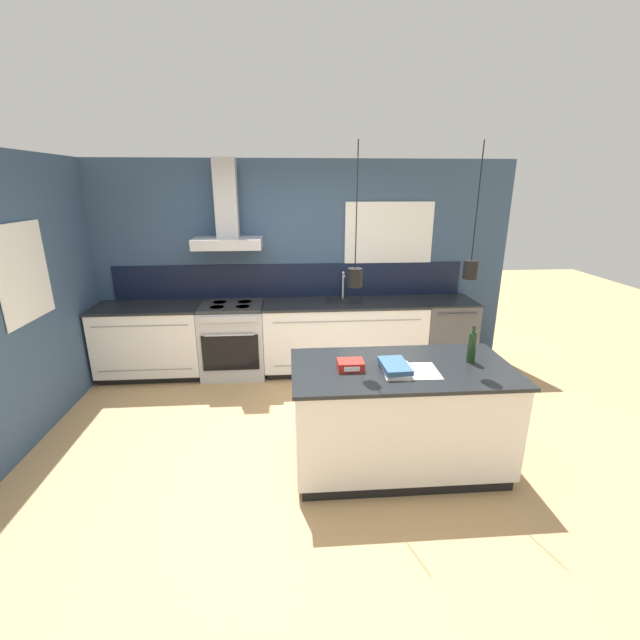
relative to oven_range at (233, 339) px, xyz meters
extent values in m
plane|color=tan|center=(0.73, -1.69, -0.46)|extent=(16.00, 16.00, 0.00)
cube|color=#354C6B|center=(0.73, 0.34, 0.84)|extent=(5.60, 0.06, 2.60)
cube|color=black|center=(0.73, 0.30, 0.67)|extent=(4.42, 0.02, 0.43)
cube|color=white|center=(1.98, 0.30, 1.16)|extent=(1.12, 0.01, 0.96)
cube|color=black|center=(1.98, 0.31, 1.16)|extent=(1.04, 0.01, 0.88)
cube|color=#B5B5BA|center=(0.00, 0.08, 1.18)|extent=(0.80, 0.46, 0.12)
cube|color=#B5B5BA|center=(0.00, 0.17, 1.69)|extent=(0.26, 0.20, 0.90)
cylinder|color=black|center=(1.20, -1.97, 1.70)|extent=(0.01, 0.01, 0.89)
cylinder|color=black|center=(1.20, -1.97, 1.19)|extent=(0.11, 0.11, 0.14)
sphere|color=#F9D18C|center=(1.20, -1.97, 1.19)|extent=(0.06, 0.06, 0.06)
cylinder|color=black|center=(2.07, -2.00, 1.73)|extent=(0.01, 0.01, 0.83)
cylinder|color=black|center=(2.07, -2.00, 1.24)|extent=(0.11, 0.11, 0.14)
sphere|color=#F9D18C|center=(2.07, -2.00, 1.24)|extent=(0.06, 0.06, 0.06)
cube|color=#354C6B|center=(-1.70, -0.99, 0.84)|extent=(0.06, 3.80, 2.60)
cube|color=white|center=(-1.65, -1.14, 1.09)|extent=(0.01, 0.76, 0.88)
cube|color=black|center=(-1.66, -1.14, 1.09)|extent=(0.01, 0.68, 0.80)
cube|color=black|center=(-1.01, 0.03, -0.41)|extent=(1.20, 0.56, 0.09)
cube|color=white|center=(-1.01, 0.00, 0.03)|extent=(1.23, 0.62, 0.79)
cube|color=gray|center=(-1.01, -0.31, 0.30)|extent=(1.09, 0.01, 0.01)
cube|color=gray|center=(-1.01, -0.31, -0.25)|extent=(1.09, 0.01, 0.01)
cube|color=black|center=(-1.01, 0.00, 0.44)|extent=(1.26, 0.64, 0.03)
cube|color=black|center=(1.39, 0.03, -0.41)|extent=(1.94, 0.56, 0.09)
cube|color=white|center=(1.39, 0.00, 0.03)|extent=(2.00, 0.62, 0.79)
cube|color=gray|center=(1.39, -0.31, 0.30)|extent=(1.76, 0.01, 0.01)
cube|color=gray|center=(1.39, -0.31, -0.25)|extent=(1.76, 0.01, 0.01)
cube|color=black|center=(1.39, 0.00, 0.44)|extent=(2.03, 0.64, 0.03)
cube|color=#262628|center=(1.39, 0.05, 0.45)|extent=(0.48, 0.34, 0.01)
cylinder|color=#B5B5BA|center=(1.39, 0.18, 0.62)|extent=(0.02, 0.02, 0.33)
sphere|color=#B5B5BA|center=(1.39, 0.18, 0.79)|extent=(0.03, 0.03, 0.03)
cylinder|color=#B5B5BA|center=(1.39, 0.12, 0.77)|extent=(0.02, 0.12, 0.02)
cube|color=#B5B5BA|center=(0.00, 0.00, -0.02)|extent=(0.77, 0.62, 0.87)
cube|color=black|center=(0.00, -0.31, -0.06)|extent=(0.66, 0.02, 0.44)
cylinder|color=#B5B5BA|center=(0.00, -0.34, 0.17)|extent=(0.58, 0.02, 0.02)
cube|color=#B5B5BA|center=(0.00, -0.32, 0.36)|extent=(0.66, 0.02, 0.07)
cube|color=#2D2D30|center=(0.00, 0.00, 0.43)|extent=(0.77, 0.60, 0.04)
cylinder|color=black|center=(-0.15, 0.11, 0.45)|extent=(0.17, 0.17, 0.00)
cylinder|color=black|center=(0.15, 0.11, 0.45)|extent=(0.17, 0.17, 0.00)
cylinder|color=black|center=(-0.15, -0.10, 0.45)|extent=(0.17, 0.17, 0.00)
cylinder|color=black|center=(0.15, -0.10, 0.45)|extent=(0.17, 0.17, 0.00)
cube|color=#4C4C51|center=(2.72, 0.00, -0.01)|extent=(0.63, 0.62, 0.89)
cube|color=black|center=(2.72, 0.00, 0.44)|extent=(0.63, 0.62, 0.02)
cylinder|color=#4C4C51|center=(2.72, -0.33, 0.36)|extent=(0.48, 0.02, 0.02)
cube|color=black|center=(1.60, -1.98, -0.41)|extent=(1.66, 0.83, 0.09)
cube|color=white|center=(1.60, -1.98, 0.03)|extent=(1.73, 0.86, 0.79)
cube|color=black|center=(1.60, -1.98, 0.44)|extent=(1.78, 0.91, 0.03)
cylinder|color=#193319|center=(2.19, -1.93, 0.58)|extent=(0.07, 0.07, 0.25)
cylinder|color=#193319|center=(2.19, -1.93, 0.73)|extent=(0.03, 0.03, 0.06)
cylinder|color=#262628|center=(2.19, -1.93, 0.76)|extent=(0.03, 0.03, 0.01)
cube|color=silver|center=(1.54, -2.08, 0.47)|extent=(0.23, 0.34, 0.03)
cube|color=#335684|center=(1.52, -2.07, 0.51)|extent=(0.21, 0.33, 0.04)
cube|color=red|center=(1.18, -2.00, 0.49)|extent=(0.20, 0.16, 0.07)
cube|color=white|center=(1.18, -2.08, 0.49)|extent=(0.12, 0.01, 0.04)
cube|color=silver|center=(1.64, -2.08, 0.46)|extent=(0.44, 0.33, 0.01)
camera|label=1|loc=(0.71, -5.08, 1.86)|focal=24.00mm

